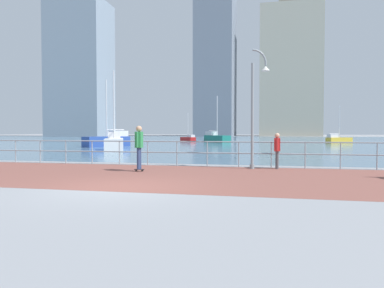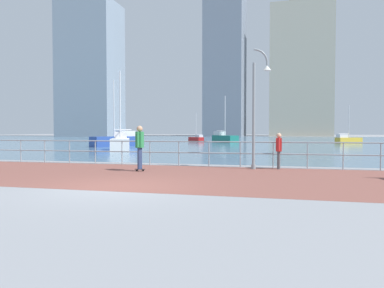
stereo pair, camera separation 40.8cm
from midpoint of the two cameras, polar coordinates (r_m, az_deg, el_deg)
The scene contains 15 objects.
ground at distance 49.61m, azimuth 8.85°, elevation 0.22°, with size 220.00×220.00×0.00m, color gray.
brick_paving at distance 13.15m, azimuth -5.49°, elevation -4.88°, with size 28.00×7.14×0.01m, color brown.
harbor_water at distance 61.06m, azimuth 9.80°, elevation 0.56°, with size 180.00×88.00×0.00m, color slate.
waterfront_railing at distance 16.49m, azimuth -1.38°, elevation -0.73°, with size 25.25×0.06×1.14m.
lamppost at distance 15.40m, azimuth 11.08°, elevation 6.40°, with size 0.80×0.42×5.00m.
skateboarder at distance 14.38m, azimuth -7.43°, elevation 0.03°, with size 0.41×0.55×1.80m.
bystander at distance 15.56m, azimuth 14.22°, elevation -0.64°, with size 0.24×0.55×1.50m.
sailboat_blue at distance 29.97m, azimuth -10.81°, elevation 0.17°, with size 3.09×4.74×6.40m.
sailboat_white at distance 37.62m, azimuth -11.64°, elevation 0.59°, with size 3.76×4.86×6.72m.
sailboat_yellow at distance 54.12m, azimuth 0.91°, elevation 0.83°, with size 2.79×2.85×4.28m.
sailboat_gray at distance 49.92m, azimuth 5.33°, elevation 0.94°, with size 4.10×4.29×6.37m.
sailboat_red at distance 50.24m, azimuth 23.52°, elevation 0.62°, with size 3.49×2.72×4.83m.
tower_slate at distance 111.54m, azimuth 5.41°, elevation 13.37°, with size 11.03×14.93×48.55m.
tower_brick at distance 109.54m, azimuth -15.59°, elevation 11.12°, with size 16.19×11.82×39.55m.
tower_beige at distance 116.04m, azimuth 16.77°, elevation 10.81°, with size 17.79×14.74×40.39m.
Camera 2 is at (4.53, -9.35, 1.60)m, focal length 33.91 mm.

